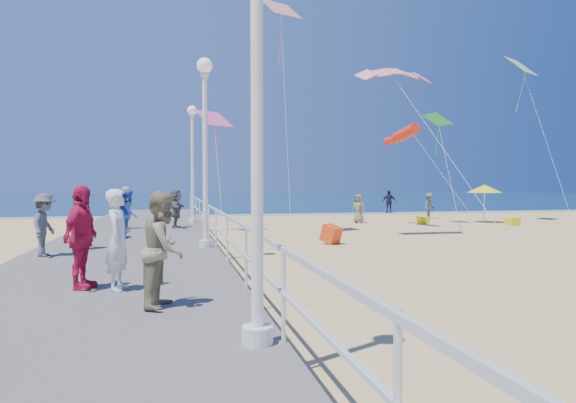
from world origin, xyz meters
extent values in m
plane|color=#E6BF78|center=(0.00, 0.00, 0.00)|extent=(160.00, 160.00, 0.00)
cube|color=#0B2846|center=(0.00, 65.00, 0.01)|extent=(160.00, 90.00, 0.05)
cube|color=silver|center=(0.00, 20.50, 0.03)|extent=(160.00, 1.20, 0.04)
cube|color=slate|center=(-7.50, 0.00, 0.20)|extent=(5.00, 44.00, 0.40)
cube|color=white|center=(-5.05, 0.00, 1.45)|extent=(0.05, 42.00, 0.06)
cube|color=white|center=(-5.05, 0.00, 0.95)|extent=(0.05, 42.00, 0.04)
cylinder|color=white|center=(-5.35, -9.00, 0.50)|extent=(0.36, 0.36, 0.20)
cylinder|color=white|center=(-5.35, -9.00, 2.85)|extent=(0.14, 0.14, 4.70)
cylinder|color=white|center=(-5.35, 0.00, 0.50)|extent=(0.36, 0.36, 0.20)
cylinder|color=white|center=(-5.35, 0.00, 2.85)|extent=(0.14, 0.14, 4.70)
sphere|color=white|center=(-5.35, 0.00, 5.50)|extent=(0.44, 0.44, 0.44)
cylinder|color=white|center=(-5.35, 9.00, 0.50)|extent=(0.36, 0.36, 0.20)
cylinder|color=white|center=(-5.35, 9.00, 2.85)|extent=(0.14, 0.14, 4.70)
sphere|color=white|center=(-5.35, 9.00, 5.50)|extent=(0.44, 0.44, 0.44)
imported|color=white|center=(-7.15, -5.60, 1.25)|extent=(0.51, 0.68, 1.71)
imported|color=blue|center=(-7.00, -5.45, 1.67)|extent=(0.39, 0.46, 0.84)
imported|color=gray|center=(-6.39, -6.97, 1.24)|extent=(0.84, 0.96, 1.68)
imported|color=#515255|center=(-9.34, -1.02, 1.18)|extent=(0.69, 1.07, 1.57)
imported|color=#C71847|center=(-7.78, -5.39, 1.28)|extent=(0.72, 1.12, 1.77)
imported|color=#1B273C|center=(-8.71, 0.27, 1.15)|extent=(0.53, 0.77, 1.50)
imported|color=#56565B|center=(-6.10, 6.64, 1.19)|extent=(0.71, 1.52, 1.57)
imported|color=gray|center=(-8.00, 6.66, 1.24)|extent=(0.42, 0.63, 1.68)
imported|color=#535257|center=(9.56, 14.83, 0.81)|extent=(1.19, 1.11, 1.62)
imported|color=#1F1B3C|center=(9.24, 20.26, 0.86)|extent=(1.07, 0.61, 1.72)
imported|color=#7E6C57|center=(3.85, 12.27, 0.80)|extent=(0.92, 0.91, 1.60)
cube|color=red|center=(-0.64, 3.09, 0.30)|extent=(0.87, 0.90, 0.74)
cylinder|color=white|center=(10.92, 11.08, 0.90)|extent=(0.05, 0.05, 1.80)
cone|color=yellow|center=(10.92, 11.08, 1.91)|extent=(1.90, 1.90, 0.45)
cube|color=yellow|center=(7.03, 10.87, 0.20)|extent=(0.55, 0.55, 0.40)
cube|color=yellow|center=(11.21, 8.96, 0.20)|extent=(0.55, 0.55, 0.40)
cylinder|color=red|center=(5.20, 9.25, 4.72)|extent=(1.05, 2.90, 1.13)
cube|color=#DE518F|center=(-4.40, 8.76, 5.13)|extent=(1.77, 1.70, 0.78)
cube|color=#1B93E9|center=(13.28, 11.23, 8.91)|extent=(2.06, 1.90, 1.10)
cube|color=green|center=(7.82, 10.80, 5.67)|extent=(1.30, 1.40, 0.56)
cube|color=red|center=(-1.73, 6.82, 9.60)|extent=(1.80, 1.64, 0.92)
camera|label=1|loc=(-6.28, -14.62, 2.20)|focal=32.00mm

